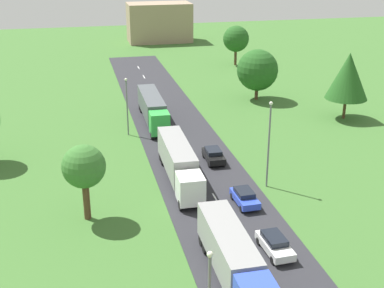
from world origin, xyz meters
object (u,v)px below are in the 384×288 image
car_second (275,244)px  car_fourth (214,155)px  truck_third (153,108)px  car_third (245,197)px  truck_lead (234,259)px  tree_elm (348,76)px  tree_ash (257,70)px  lamppost_second (269,141)px  truck_second (179,162)px  distant_building (159,22)px  lamppost_third (127,103)px  tree_maple (84,167)px  tree_pine (236,39)px

car_second → car_fourth: 19.17m
truck_third → car_third: size_ratio=3.57×
truck_lead → tree_elm: tree_elm is taller
tree_ash → tree_elm: bearing=-53.0°
lamppost_second → truck_second: bearing=158.7°
tree_elm → truck_third: bearing=170.8°
truck_lead → truck_third: (-0.05, 37.73, -0.01)m
lamppost_second → tree_ash: lamppost_second is taller
truck_lead → truck_third: bearing=90.1°
truck_second → distant_building: distant_building is taller
truck_second → distant_building: 81.51m
truck_lead → distant_building: 99.62m
truck_third → car_fourth: 16.09m
lamppost_third → tree_maple: lamppost_third is taller
truck_second → tree_pine: bearing=66.7°
car_second → tree_ash: tree_ash is taller
truck_second → car_second: (4.79, -15.11, -1.37)m
truck_third → tree_elm: (26.70, -4.30, 4.02)m
truck_lead → distant_building: (11.24, 98.95, 2.54)m
truck_lead → tree_elm: (26.65, 33.43, 4.02)m
car_fourth → truck_lead: bearing=-101.4°
car_third → tree_elm: bearing=44.8°
truck_second → car_second: truck_second is taller
car_fourth → tree_pine: tree_pine is taller
car_fourth → tree_maple: tree_maple is taller
truck_third → lamppost_second: bearing=-70.1°
truck_third → tree_maple: size_ratio=2.01×
truck_lead → tree_maple: bearing=129.2°
car_second → tree_maple: tree_maple is taller
truck_third → tree_elm: tree_elm is taller
truck_lead → car_second: size_ratio=2.94×
tree_maple → tree_pine: size_ratio=0.90×
truck_third → tree_ash: bearing=23.0°
tree_elm → lamppost_second: bearing=-135.0°
lamppost_second → lamppost_third: lamppost_second is taller
lamppost_second → truck_lead: bearing=-118.7°
tree_maple → tree_elm: 42.35m
car_second → lamppost_second: size_ratio=0.48×
truck_third → car_second: 34.86m
lamppost_second → tree_ash: size_ratio=1.14×
truck_third → car_fourth: truck_third is taller
tree_maple → tree_ash: bearing=49.9°
lamppost_second → tree_ash: (9.54, 30.30, -0.31)m
truck_second → tree_elm: bearing=29.3°
car_second → truck_third: bearing=97.5°
car_second → tree_ash: size_ratio=0.55×
truck_second → tree_maple: size_ratio=1.93×
truck_lead → car_second: bearing=35.5°
truck_third → car_second: (4.53, -34.54, -1.32)m
tree_elm → tree_pine: bearing=97.7°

